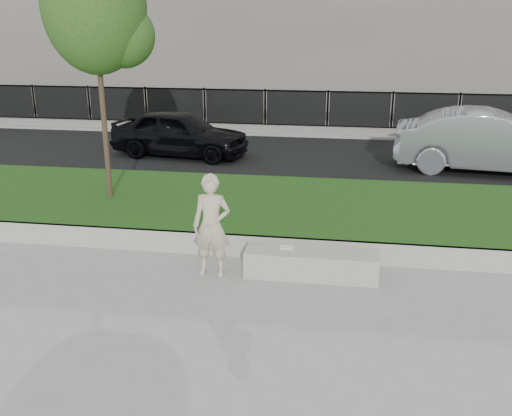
% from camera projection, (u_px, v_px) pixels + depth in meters
% --- Properties ---
extents(ground, '(90.00, 90.00, 0.00)m').
position_uv_depth(ground, '(198.00, 280.00, 9.15)').
color(ground, gray).
rests_on(ground, ground).
extents(grass_bank, '(34.00, 4.00, 0.40)m').
position_uv_depth(grass_bank, '(233.00, 209.00, 11.89)').
color(grass_bank, black).
rests_on(grass_bank, ground).
extents(grass_kerb, '(34.00, 0.08, 0.40)m').
position_uv_depth(grass_kerb, '(212.00, 244.00, 10.06)').
color(grass_kerb, '#ABA9A0').
rests_on(grass_kerb, ground).
extents(street, '(34.00, 7.00, 0.04)m').
position_uv_depth(street, '(269.00, 157.00, 17.10)').
color(street, black).
rests_on(street, ground).
extents(far_pavement, '(34.00, 3.00, 0.12)m').
position_uv_depth(far_pavement, '(285.00, 128.00, 21.31)').
color(far_pavement, gray).
rests_on(far_pavement, ground).
extents(iron_fence, '(32.00, 0.30, 1.50)m').
position_uv_depth(iron_fence, '(282.00, 120.00, 20.22)').
color(iron_fence, slate).
rests_on(iron_fence, far_pavement).
extents(stone_bench, '(2.13, 0.53, 0.44)m').
position_uv_depth(stone_bench, '(311.00, 264.00, 9.19)').
color(stone_bench, '#ABA9A0').
rests_on(stone_bench, ground).
extents(man, '(0.62, 0.42, 1.68)m').
position_uv_depth(man, '(212.00, 226.00, 9.09)').
color(man, beige).
rests_on(man, ground).
extents(book, '(0.23, 0.18, 0.02)m').
position_uv_depth(book, '(286.00, 247.00, 9.26)').
color(book, white).
rests_on(book, stone_bench).
extents(young_tree, '(2.09, 2.00, 5.11)m').
position_uv_depth(young_tree, '(99.00, 11.00, 10.91)').
color(young_tree, '#38281C').
rests_on(young_tree, grass_bank).
extents(car_dark, '(4.27, 2.21, 1.39)m').
position_uv_depth(car_dark, '(180.00, 133.00, 16.93)').
color(car_dark, black).
rests_on(car_dark, street).
extents(car_silver, '(5.16, 2.31, 1.65)m').
position_uv_depth(car_silver, '(491.00, 142.00, 15.14)').
color(car_silver, gray).
rests_on(car_silver, street).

